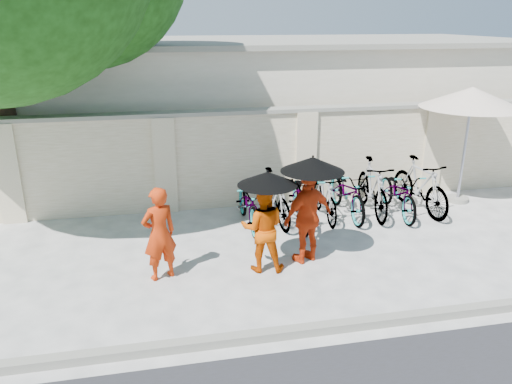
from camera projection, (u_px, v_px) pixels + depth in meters
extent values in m
plane|color=silver|center=(239.00, 276.00, 7.91)|extent=(80.00, 80.00, 0.00)
cube|color=gray|center=(261.00, 336.00, 6.32)|extent=(40.00, 0.16, 0.12)
cube|color=beige|center=(259.00, 159.00, 10.73)|extent=(20.00, 0.30, 2.00)
cube|color=beige|center=(266.00, 102.00, 14.23)|extent=(14.00, 6.00, 3.20)
imported|color=#B72A08|center=(159.00, 234.00, 7.62)|extent=(0.64, 0.55, 1.50)
imported|color=#C14302|center=(263.00, 228.00, 7.90)|extent=(0.80, 0.68, 1.45)
cylinder|color=black|center=(267.00, 202.00, 7.68)|extent=(0.02, 0.02, 0.75)
cone|color=black|center=(267.00, 178.00, 7.55)|extent=(0.93, 0.93, 0.21)
imported|color=red|center=(308.00, 217.00, 8.16)|extent=(1.01, 0.71, 1.59)
cylinder|color=black|center=(312.00, 189.00, 7.92)|extent=(0.02, 0.02, 0.81)
cone|color=black|center=(313.00, 164.00, 7.79)|extent=(1.02, 1.02, 0.23)
cylinder|color=gray|center=(457.00, 199.00, 11.13)|extent=(0.48, 0.48, 0.10)
cylinder|color=#9A9CAE|center=(464.00, 152.00, 10.77)|extent=(0.06, 0.06, 2.26)
cone|color=beige|center=(472.00, 97.00, 10.38)|extent=(2.65, 2.65, 0.43)
imported|color=#9A9CAE|center=(249.00, 204.00, 9.67)|extent=(0.64, 1.78, 0.93)
imported|color=#9A9CAE|center=(274.00, 197.00, 9.84)|extent=(0.72, 1.79, 1.05)
imported|color=#9A9CAE|center=(301.00, 198.00, 9.80)|extent=(0.95, 2.04, 1.03)
imported|color=#9A9CAE|center=(325.00, 196.00, 10.02)|extent=(0.53, 1.64, 0.97)
imported|color=#9A9CAE|center=(348.00, 192.00, 10.20)|extent=(0.69, 1.91, 1.00)
imported|color=#9A9CAE|center=(372.00, 188.00, 10.24)|extent=(0.74, 1.95, 1.15)
imported|color=#9A9CAE|center=(398.00, 193.00, 10.25)|extent=(0.76, 1.85, 0.95)
imported|color=#9A9CAE|center=(420.00, 185.00, 10.39)|extent=(0.76, 1.94, 1.13)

